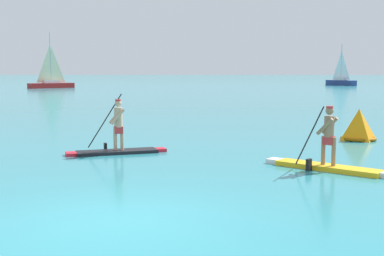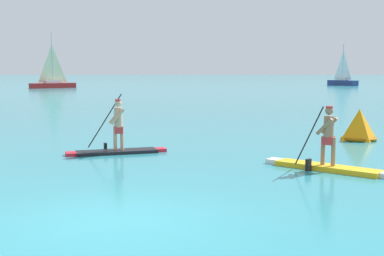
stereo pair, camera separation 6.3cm
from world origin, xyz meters
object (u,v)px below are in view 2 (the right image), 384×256
(paddleboarder_far_right, at_px, (327,158))
(race_marker_buoy, at_px, (359,126))
(paddleboarder_mid_center, at_px, (117,142))
(sailboat_left_horizon, at_px, (53,82))
(sailboat_right_horizon, at_px, (343,80))

(paddleboarder_far_right, distance_m, race_marker_buoy, 6.39)
(paddleboarder_mid_center, bearing_deg, race_marker_buoy, -178.25)
(sailboat_left_horizon, bearing_deg, race_marker_buoy, -100.94)
(paddleboarder_far_right, distance_m, sailboat_right_horizon, 73.45)
(sailboat_right_horizon, bearing_deg, paddleboarder_far_right, 136.49)
(sailboat_right_horizon, bearing_deg, race_marker_buoy, 137.30)
(race_marker_buoy, distance_m, sailboat_left_horizon, 59.03)
(paddleboarder_far_right, bearing_deg, race_marker_buoy, -75.13)
(sailboat_left_horizon, relative_size, sailboat_right_horizon, 1.17)
(paddleboarder_mid_center, height_order, race_marker_buoy, paddleboarder_mid_center)
(paddleboarder_mid_center, distance_m, race_marker_buoy, 9.10)
(paddleboarder_far_right, relative_size, sailboat_right_horizon, 0.46)
(paddleboarder_far_right, xyz_separation_m, sailboat_right_horizon, (19.82, 70.72, 0.54))
(paddleboarder_mid_center, distance_m, paddleboarder_far_right, 6.50)
(paddleboarder_mid_center, distance_m, sailboat_right_horizon, 72.75)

